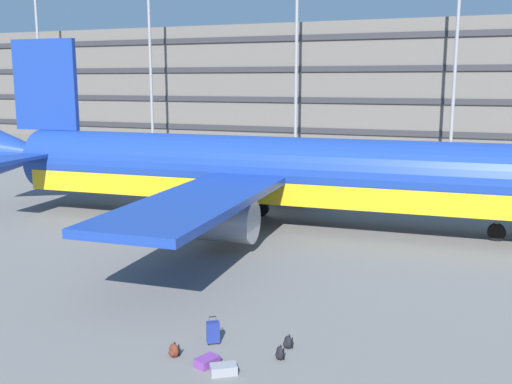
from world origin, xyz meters
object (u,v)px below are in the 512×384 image
object	(u,v)px
suitcase_navy	(207,362)
backpack_black	(288,342)
suitcase_red	(213,332)
airliner	(267,173)
suitcase_purple	(224,369)
backpack_laid_flat	(280,353)
backpack_silver	(174,351)

from	to	relation	value
suitcase_navy	backpack_black	distance (m)	2.65
suitcase_navy	suitcase_red	distance (m)	1.50
airliner	suitcase_navy	distance (m)	18.09
airliner	suitcase_purple	world-z (taller)	airliner
airliner	backpack_laid_flat	distance (m)	17.61
backpack_silver	suitcase_red	bearing A→B (deg)	61.41
backpack_silver	backpack_black	bearing A→B (deg)	30.75
backpack_silver	backpack_black	xyz separation A→B (m)	(3.00, 1.79, -0.00)
suitcase_navy	suitcase_purple	world-z (taller)	suitcase_purple
backpack_silver	backpack_black	distance (m)	3.49
suitcase_red	backpack_laid_flat	world-z (taller)	suitcase_red
airliner	backpack_silver	xyz separation A→B (m)	(3.30, -17.18, -2.76)
suitcase_purple	backpack_silver	bearing A→B (deg)	167.65
airliner	suitcase_purple	size ratio (longest dim) A/B	43.85
airliner	suitcase_red	bearing A→B (deg)	-75.88
backpack_silver	backpack_laid_flat	bearing A→B (deg)	17.89
suitcase_navy	airliner	bearing A→B (deg)	104.46
backpack_black	suitcase_navy	bearing A→B (deg)	-133.96
suitcase_purple	backpack_silver	size ratio (longest dim) A/B	1.82
airliner	backpack_silver	distance (m)	17.71
suitcase_navy	backpack_silver	bearing A→B (deg)	173.93
suitcase_red	backpack_black	size ratio (longest dim) A/B	1.88
suitcase_red	backpack_black	xyz separation A→B (m)	(2.31, 0.51, -0.18)
suitcase_navy	backpack_black	world-z (taller)	backpack_black
airliner	backpack_black	xyz separation A→B (m)	(6.30, -15.39, -2.77)
backpack_silver	suitcase_navy	bearing A→B (deg)	-6.07
suitcase_navy	backpack_black	xyz separation A→B (m)	(1.84, 1.91, 0.07)
suitcase_red	backpack_laid_flat	xyz separation A→B (m)	(2.32, -0.31, -0.18)
airliner	backpack_black	world-z (taller)	airliner
suitcase_purple	backpack_laid_flat	world-z (taller)	backpack_laid_flat
suitcase_purple	backpack_laid_flat	bearing A→B (deg)	48.64
backpack_silver	backpack_laid_flat	xyz separation A→B (m)	(3.02, 0.97, 0.00)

